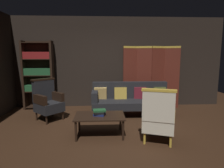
{
  "coord_description": "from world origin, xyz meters",
  "views": [
    {
      "loc": [
        -0.23,
        -3.71,
        1.62
      ],
      "look_at": [
        0.0,
        0.8,
        0.95
      ],
      "focal_mm": 30.96,
      "sensor_mm": 36.0,
      "label": 1
    }
  ],
  "objects_px": {
    "armchair_wing_left": "(48,101)",
    "armchair_gilt_accent": "(158,117)",
    "coffee_table": "(100,117)",
    "book_navy_cloth": "(99,114)",
    "bookshelf": "(39,74)",
    "folding_screen": "(151,76)",
    "book_green_cloth": "(99,110)",
    "velvet_couch": "(131,98)",
    "book_black_cloth": "(99,112)"
  },
  "relations": [
    {
      "from": "velvet_couch",
      "to": "book_navy_cloth",
      "type": "height_order",
      "value": "velvet_couch"
    },
    {
      "from": "armchair_wing_left",
      "to": "book_green_cloth",
      "type": "distance_m",
      "value": 1.68
    },
    {
      "from": "bookshelf",
      "to": "folding_screen",
      "type": "bearing_deg",
      "value": -0.32
    },
    {
      "from": "book_black_cloth",
      "to": "book_green_cloth",
      "type": "xyz_separation_m",
      "value": [
        0.0,
        0.0,
        0.04
      ]
    },
    {
      "from": "book_navy_cloth",
      "to": "book_green_cloth",
      "type": "xyz_separation_m",
      "value": [
        0.0,
        0.0,
        0.08
      ]
    },
    {
      "from": "book_black_cloth",
      "to": "book_green_cloth",
      "type": "relative_size",
      "value": 0.8
    },
    {
      "from": "coffee_table",
      "to": "book_green_cloth",
      "type": "relative_size",
      "value": 3.97
    },
    {
      "from": "coffee_table",
      "to": "book_navy_cloth",
      "type": "bearing_deg",
      "value": 165.99
    },
    {
      "from": "book_navy_cloth",
      "to": "book_black_cloth",
      "type": "distance_m",
      "value": 0.04
    },
    {
      "from": "book_black_cloth",
      "to": "book_green_cloth",
      "type": "height_order",
      "value": "book_green_cloth"
    },
    {
      "from": "velvet_couch",
      "to": "book_green_cloth",
      "type": "distance_m",
      "value": 1.63
    },
    {
      "from": "folding_screen",
      "to": "bookshelf",
      "type": "bearing_deg",
      "value": 179.68
    },
    {
      "from": "armchair_wing_left",
      "to": "book_navy_cloth",
      "type": "bearing_deg",
      "value": -38.41
    },
    {
      "from": "armchair_gilt_accent",
      "to": "book_green_cloth",
      "type": "height_order",
      "value": "armchair_gilt_accent"
    },
    {
      "from": "coffee_table",
      "to": "book_navy_cloth",
      "type": "xyz_separation_m",
      "value": [
        -0.01,
        0.0,
        0.07
      ]
    },
    {
      "from": "velvet_couch",
      "to": "bookshelf",
      "type": "bearing_deg",
      "value": 164.71
    },
    {
      "from": "coffee_table",
      "to": "armchair_wing_left",
      "type": "xyz_separation_m",
      "value": [
        -1.32,
        1.05,
        0.12
      ]
    },
    {
      "from": "armchair_wing_left",
      "to": "book_navy_cloth",
      "type": "relative_size",
      "value": 4.78
    },
    {
      "from": "folding_screen",
      "to": "armchair_gilt_accent",
      "type": "xyz_separation_m",
      "value": [
        -0.47,
        -2.47,
        -0.5
      ]
    },
    {
      "from": "armchair_gilt_accent",
      "to": "armchair_wing_left",
      "type": "bearing_deg",
      "value": 149.8
    },
    {
      "from": "folding_screen",
      "to": "armchair_wing_left",
      "type": "xyz_separation_m",
      "value": [
        -2.89,
        -1.06,
        -0.5
      ]
    },
    {
      "from": "folding_screen",
      "to": "book_navy_cloth",
      "type": "xyz_separation_m",
      "value": [
        -1.58,
        -2.11,
        -0.54
      ]
    },
    {
      "from": "book_navy_cloth",
      "to": "book_green_cloth",
      "type": "bearing_deg",
      "value": 0.0
    },
    {
      "from": "folding_screen",
      "to": "book_navy_cloth",
      "type": "relative_size",
      "value": 8.72
    },
    {
      "from": "armchair_wing_left",
      "to": "book_black_cloth",
      "type": "height_order",
      "value": "armchair_wing_left"
    },
    {
      "from": "armchair_gilt_accent",
      "to": "velvet_couch",
      "type": "bearing_deg",
      "value": 98.47
    },
    {
      "from": "folding_screen",
      "to": "bookshelf",
      "type": "xyz_separation_m",
      "value": [
        -3.43,
        0.02,
        0.09
      ]
    },
    {
      "from": "book_green_cloth",
      "to": "armchair_wing_left",
      "type": "bearing_deg",
      "value": 141.59
    },
    {
      "from": "folding_screen",
      "to": "book_green_cloth",
      "type": "distance_m",
      "value": 2.67
    },
    {
      "from": "coffee_table",
      "to": "bookshelf",
      "type": "bearing_deg",
      "value": 131.16
    },
    {
      "from": "coffee_table",
      "to": "armchair_gilt_accent",
      "type": "height_order",
      "value": "armchair_gilt_accent"
    },
    {
      "from": "bookshelf",
      "to": "armchair_wing_left",
      "type": "distance_m",
      "value": 1.34
    },
    {
      "from": "velvet_couch",
      "to": "coffee_table",
      "type": "relative_size",
      "value": 2.12
    },
    {
      "from": "coffee_table",
      "to": "book_navy_cloth",
      "type": "distance_m",
      "value": 0.07
    },
    {
      "from": "armchair_gilt_accent",
      "to": "book_navy_cloth",
      "type": "xyz_separation_m",
      "value": [
        -1.11,
        0.37,
        -0.05
      ]
    },
    {
      "from": "folding_screen",
      "to": "armchair_wing_left",
      "type": "relative_size",
      "value": 1.83
    },
    {
      "from": "velvet_couch",
      "to": "armchair_wing_left",
      "type": "bearing_deg",
      "value": -170.95
    },
    {
      "from": "bookshelf",
      "to": "velvet_couch",
      "type": "relative_size",
      "value": 0.97
    },
    {
      "from": "armchair_gilt_accent",
      "to": "book_green_cloth",
      "type": "distance_m",
      "value": 1.16
    },
    {
      "from": "armchair_wing_left",
      "to": "book_black_cloth",
      "type": "xyz_separation_m",
      "value": [
        1.32,
        -1.05,
        -0.01
      ]
    },
    {
      "from": "coffee_table",
      "to": "book_green_cloth",
      "type": "distance_m",
      "value": 0.15
    },
    {
      "from": "velvet_couch",
      "to": "folding_screen",
      "type": "bearing_deg",
      "value": 44.5
    },
    {
      "from": "bookshelf",
      "to": "book_black_cloth",
      "type": "distance_m",
      "value": 2.89
    },
    {
      "from": "armchair_wing_left",
      "to": "book_green_cloth",
      "type": "height_order",
      "value": "armchair_wing_left"
    },
    {
      "from": "armchair_gilt_accent",
      "to": "armchair_wing_left",
      "type": "height_order",
      "value": "same"
    },
    {
      "from": "folding_screen",
      "to": "armchair_gilt_accent",
      "type": "height_order",
      "value": "folding_screen"
    },
    {
      "from": "folding_screen",
      "to": "velvet_couch",
      "type": "xyz_separation_m",
      "value": [
        -0.73,
        -0.72,
        -0.53
      ]
    },
    {
      "from": "bookshelf",
      "to": "book_navy_cloth",
      "type": "xyz_separation_m",
      "value": [
        1.86,
        -2.13,
        -0.64
      ]
    },
    {
      "from": "velvet_couch",
      "to": "armchair_gilt_accent",
      "type": "distance_m",
      "value": 1.78
    },
    {
      "from": "armchair_wing_left",
      "to": "armchair_gilt_accent",
      "type": "bearing_deg",
      "value": -30.2
    }
  ]
}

